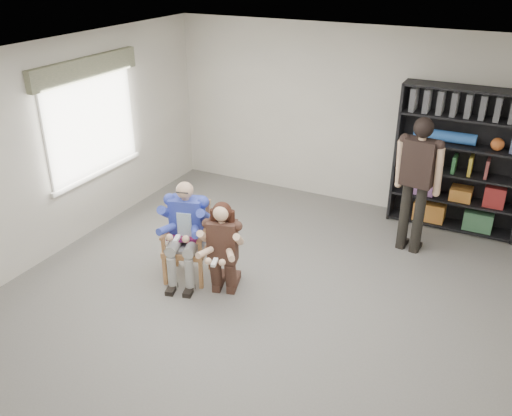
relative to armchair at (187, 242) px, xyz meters
The scene contains 8 objects.
room_shell 1.42m from the armchair, 18.94° to the right, with size 6.00×7.00×2.80m, color beige, non-canonical shape.
floor 1.21m from the armchair, 18.94° to the right, with size 6.00×7.00×0.01m, color slate.
window_left 2.31m from the armchair, 161.39° to the left, with size 0.16×2.00×1.75m, color white, non-canonical shape.
armchair is the anchor object (origin of this frame).
seated_man 0.15m from the armchair, ahead, with size 0.56×0.78×1.30m, color #1E339C, non-canonical shape.
kneeling_woman 0.60m from the armchair, 11.69° to the right, with size 0.50×0.80×1.19m, color #3D231B, non-canonical shape.
bookshelf 4.04m from the armchair, 46.85° to the left, with size 1.80×0.38×2.10m, color black, non-canonical shape.
standing_man 3.08m from the armchair, 39.82° to the left, with size 0.58×0.32×1.88m, color black, non-canonical shape.
Camera 1 is at (2.36, -4.48, 3.81)m, focal length 38.00 mm.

